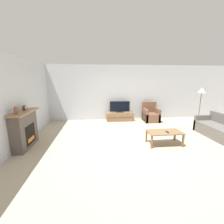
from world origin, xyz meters
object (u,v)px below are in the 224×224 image
object	(u,v)px
mantel_clock	(24,108)
remote	(167,132)
coffee_table	(164,133)
fireplace	(24,129)
mantel_vase_left	(16,110)
tv_stand	(120,116)
floor_lamp	(201,94)
tv	(120,107)
armchair	(151,115)

from	to	relation	value
mantel_clock	remote	bearing A→B (deg)	-6.18
coffee_table	fireplace	bearing A→B (deg)	176.49
mantel_vase_left	tv_stand	bearing A→B (deg)	42.63
mantel_vase_left	floor_lamp	world-z (taller)	floor_lamp
remote	floor_lamp	xyz separation A→B (m)	(2.21, 1.68, 1.00)
tv	remote	size ratio (longest dim) A/B	6.53
tv_stand	fireplace	bearing A→B (deg)	-141.22
mantel_vase_left	mantel_clock	xyz separation A→B (m)	(0.00, 0.49, -0.02)
tv	coffee_table	distance (m)	3.07
fireplace	mantel_vase_left	distance (m)	0.74
fireplace	mantel_vase_left	world-z (taller)	mantel_vase_left
fireplace	mantel_clock	world-z (taller)	mantel_clock
tv	mantel_clock	bearing A→B (deg)	-142.43
mantel_vase_left	coffee_table	size ratio (longest dim) A/B	0.20
mantel_clock	floor_lamp	distance (m)	6.61
tv_stand	floor_lamp	xyz separation A→B (m)	(3.23, -1.30, 1.22)
armchair	coffee_table	xyz separation A→B (m)	(-0.52, -2.66, 0.07)
mantel_vase_left	mantel_clock	bearing A→B (deg)	89.91
tv_stand	coffee_table	distance (m)	3.06
fireplace	tv_stand	world-z (taller)	fireplace
coffee_table	floor_lamp	bearing A→B (deg)	35.28
fireplace	coffee_table	xyz separation A→B (m)	(4.25, -0.26, -0.19)
mantel_vase_left	tv_stand	distance (m)	4.55
fireplace	mantel_clock	xyz separation A→B (m)	(0.02, 0.12, 0.62)
fireplace	armchair	world-z (taller)	fireplace
mantel_vase_left	mantel_clock	size ratio (longest dim) A/B	1.44
floor_lamp	mantel_clock	bearing A→B (deg)	-169.38
tv_stand	remote	bearing A→B (deg)	-71.07
mantel_clock	tv	world-z (taller)	mantel_clock
armchair	fireplace	bearing A→B (deg)	-153.27
tv_stand	remote	size ratio (longest dim) A/B	8.72
mantel_clock	remote	size ratio (longest dim) A/B	1.00
tv	armchair	world-z (taller)	tv
coffee_table	floor_lamp	world-z (taller)	floor_lamp
mantel_clock	remote	distance (m)	4.37
armchair	remote	bearing A→B (deg)	-99.73
tv	armchair	xyz separation A→B (m)	(1.49, -0.23, -0.38)
fireplace	tv_stand	distance (m)	4.22
fireplace	tv	bearing A→B (deg)	38.76
remote	floor_lamp	world-z (taller)	floor_lamp
tv_stand	coffee_table	xyz separation A→B (m)	(0.97, -2.90, 0.16)
coffee_table	floor_lamp	xyz separation A→B (m)	(2.26, 1.60, 1.06)
fireplace	floor_lamp	bearing A→B (deg)	11.63
armchair	floor_lamp	bearing A→B (deg)	-31.45
mantel_clock	armchair	world-z (taller)	mantel_clock
fireplace	floor_lamp	size ratio (longest dim) A/B	0.73
tv	tv_stand	bearing A→B (deg)	90.00
mantel_vase_left	tv_stand	world-z (taller)	mantel_vase_left
fireplace	mantel_clock	size ratio (longest dim) A/B	8.21
mantel_vase_left	coffee_table	xyz separation A→B (m)	(4.23, 0.11, -0.84)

